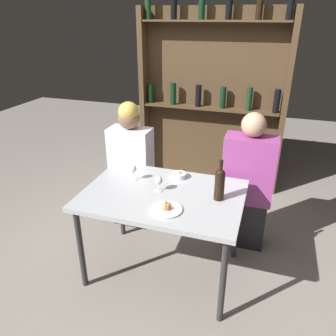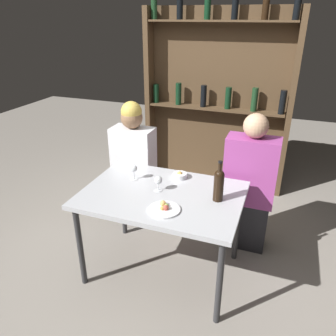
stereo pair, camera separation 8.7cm
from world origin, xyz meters
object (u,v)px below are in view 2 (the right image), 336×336
snack_bowl (180,175)px  seated_person_left (134,167)px  wine_bottle (219,184)px  wine_glass_1 (158,181)px  seated_person_right (249,188)px  food_plate_0 (164,209)px  wine_glass_0 (134,169)px

snack_bowl → seated_person_left: 0.66m
wine_bottle → wine_glass_1: size_ratio=2.59×
seated_person_left → seated_person_right: seated_person_left is taller
snack_bowl → seated_person_right: seated_person_right is taller
wine_bottle → food_plate_0: (-0.31, -0.26, -0.12)m
wine_glass_0 → seated_person_left: size_ratio=0.10×
snack_bowl → food_plate_0: bearing=-83.9°
seated_person_right → wine_bottle: bearing=-106.5°
food_plate_0 → seated_person_left: 1.02m
wine_glass_0 → wine_glass_1: size_ratio=1.06×
food_plate_0 → seated_person_right: seated_person_right is taller
seated_person_left → seated_person_right: (1.09, 0.00, -0.02)m
wine_glass_1 → wine_bottle: bearing=1.8°
wine_bottle → food_plate_0: size_ratio=1.37×
wine_glass_0 → wine_bottle: bearing=-7.4°
wine_glass_1 → snack_bowl: 0.27m
wine_glass_0 → seated_person_left: bearing=116.4°
snack_bowl → seated_person_right: size_ratio=0.09×
wine_glass_0 → wine_glass_1: 0.27m
wine_bottle → seated_person_right: 0.63m
wine_glass_0 → snack_bowl: size_ratio=1.07×
food_plate_0 → snack_bowl: (-0.05, 0.49, 0.01)m
food_plate_0 → seated_person_left: (-0.61, 0.80, -0.14)m
seated_person_left → seated_person_right: size_ratio=1.00×
wine_glass_1 → seated_person_left: bearing=130.5°
wine_glass_1 → wine_glass_0: bearing=157.3°
wine_bottle → snack_bowl: 0.45m
wine_bottle → seated_person_left: 1.10m
snack_bowl → seated_person_right: bearing=30.0°
seated_person_right → wine_glass_1: bearing=-137.6°
wine_bottle → seated_person_right: seated_person_right is taller
food_plate_0 → seated_person_left: seated_person_left is taller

